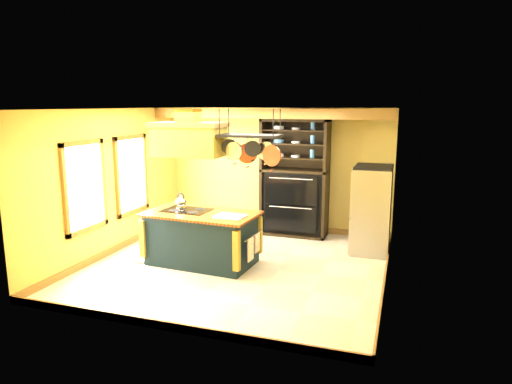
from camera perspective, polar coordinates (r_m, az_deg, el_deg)
The scene contains 15 objects.
floor at distance 8.11m, azimuth -2.26°, elevation -9.10°, with size 5.00×5.00×0.00m, color beige.
ceiling at distance 7.62m, azimuth -2.41°, elevation 10.34°, with size 5.00×5.00×0.00m, color white.
wall_back at distance 10.10m, azimuth 2.66°, elevation 2.80°, with size 5.00×0.02×2.70m, color #BB9B44.
wall_front at distance 5.54m, azimuth -11.48°, elevation -4.23°, with size 5.00×0.02×2.70m, color #BB9B44.
wall_left at distance 8.93m, azimuth -17.53°, elevation 1.22°, with size 0.02×5.00×2.70m, color #BB9B44.
wall_right at distance 7.27m, azimuth 16.44°, elevation -0.84°, with size 0.02×5.00×2.70m, color #BB9B44.
ceiling_beam at distance 9.23m, azimuth 1.37°, elevation 9.77°, with size 5.00×0.15×0.20m, color olive.
window_near at distance 8.28m, azimuth -20.57°, elevation 0.65°, with size 0.06×1.06×1.56m.
window_far at distance 9.39m, azimuth -15.25°, elevation 2.11°, with size 0.06×1.06×1.56m.
kitchen_island at distance 8.12m, azimuth -6.79°, elevation -5.67°, with size 2.01×1.21×1.11m.
range_hood at distance 7.89m, azimuth -8.39°, elevation 6.78°, with size 1.25×0.70×0.80m.
pot_rack at distance 7.46m, azimuth -0.66°, elevation 6.10°, with size 1.10×0.50×0.90m.
refrigerator at distance 8.85m, azimuth 14.19°, elevation -2.41°, with size 0.71×0.83×1.62m.
hutch at distance 9.79m, azimuth 4.89°, elevation 0.10°, with size 1.40×0.63×2.48m.
floor_register at distance 8.45m, azimuth -14.10°, elevation -8.56°, with size 0.28×0.12×0.01m, color black.
Camera 1 is at (2.69, -7.13, 2.78)m, focal length 32.00 mm.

